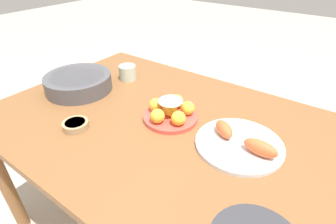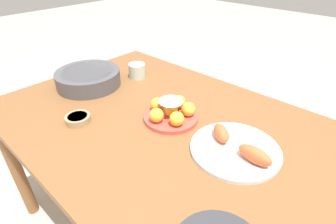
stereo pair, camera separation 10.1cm
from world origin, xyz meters
name	(u,v)px [view 2 (the right image)]	position (x,y,z in m)	size (l,w,h in m)	color
dining_table	(165,140)	(0.00, 0.00, 0.62)	(1.40, 0.94, 0.71)	brown
cake_plate	(171,112)	(0.00, -0.03, 0.74)	(0.21, 0.21, 0.09)	#E04C42
serving_bowl	(88,78)	(0.49, 0.02, 0.75)	(0.30, 0.30, 0.08)	#4C4C51
sauce_bowl	(78,119)	(0.25, 0.23, 0.73)	(0.10, 0.10, 0.03)	tan
seafood_platter	(236,148)	(-0.29, -0.03, 0.73)	(0.30, 0.30, 0.06)	silver
cup_near	(137,71)	(0.39, -0.20, 0.75)	(0.08, 0.08, 0.07)	beige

